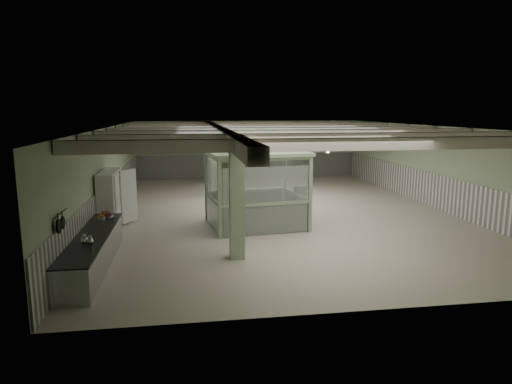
{
  "coord_description": "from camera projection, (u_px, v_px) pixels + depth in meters",
  "views": [
    {
      "loc": [
        -3.92,
        -18.8,
        4.3
      ],
      "look_at": [
        -1.39,
        -2.43,
        1.3
      ],
      "focal_mm": 32.0,
      "sensor_mm": 36.0,
      "label": 1
    }
  ],
  "objects": [
    {
      "name": "pitcher_near",
      "position": [
        84.0,
        240.0,
        11.59
      ],
      "size": [
        0.24,
        0.26,
        0.27
      ],
      "primitive_type": null,
      "rotation": [
        0.0,
        0.0,
        0.38
      ],
      "color": "#B5B5BA",
      "rests_on": "prep_counter"
    },
    {
      "name": "beam_d",
      "position": [
        280.0,
        131.0,
        19.03
      ],
      "size": [
        13.9,
        0.35,
        0.32
      ],
      "primitive_type": "cube",
      "color": "beige",
      "rests_on": "ceiling"
    },
    {
      "name": "wall_left",
      "position": [
        109.0,
        173.0,
        18.26
      ],
      "size": [
        0.02,
        20.0,
        3.6
      ],
      "primitive_type": "cube",
      "color": "#AEC09A",
      "rests_on": "floor"
    },
    {
      "name": "wall_back",
      "position": [
        248.0,
        149.0,
        29.04
      ],
      "size": [
        14.0,
        0.02,
        3.6
      ],
      "primitive_type": "cube",
      "color": "#AEC09A",
      "rests_on": "floor"
    },
    {
      "name": "wall_front",
      "position": [
        376.0,
        230.0,
        9.59
      ],
      "size": [
        14.0,
        0.02,
        3.6
      ],
      "primitive_type": "cube",
      "color": "#AEC09A",
      "rests_on": "floor"
    },
    {
      "name": "wainscot_right",
      "position": [
        431.0,
        189.0,
        20.55
      ],
      "size": [
        0.05,
        19.9,
        1.5
      ],
      "primitive_type": "cube",
      "color": "white",
      "rests_on": "floor"
    },
    {
      "name": "wall_right",
      "position": [
        433.0,
        166.0,
        20.37
      ],
      "size": [
        0.02,
        20.0,
        3.6
      ],
      "primitive_type": "cube",
      "color": "#AEC09A",
      "rests_on": "floor"
    },
    {
      "name": "pendant_back",
      "position": [
        268.0,
        133.0,
        24.52
      ],
      "size": [
        0.44,
        0.44,
        0.22
      ],
      "primitive_type": "cone",
      "rotation": [
        3.14,
        0.0,
        0.0
      ],
      "color": "#344433",
      "rests_on": "ceiling"
    },
    {
      "name": "wainscot_back",
      "position": [
        248.0,
        166.0,
        29.2
      ],
      "size": [
        13.9,
        0.05,
        1.5
      ],
      "primitive_type": "cube",
      "color": "white",
      "rests_on": "floor"
    },
    {
      "name": "skillet_far",
      "position": [
        63.0,
        223.0,
        10.92
      ],
      "size": [
        0.04,
        0.31,
        0.31
      ],
      "primitive_type": "cylinder",
      "rotation": [
        0.0,
        1.57,
        0.0
      ],
      "color": "black",
      "rests_on": "hook_rail"
    },
    {
      "name": "filing_cabinet",
      "position": [
        300.0,
        203.0,
        17.71
      ],
      "size": [
        0.65,
        0.78,
        1.43
      ],
      "primitive_type": "cube",
      "rotation": [
        0.0,
        0.0,
        -0.34
      ],
      "color": "#5A5C4C",
      "rests_on": "floor"
    },
    {
      "name": "column_a",
      "position": [
        237.0,
        198.0,
        13.11
      ],
      "size": [
        0.42,
        0.42,
        3.6
      ],
      "primitive_type": "cube",
      "color": "#A9BE99",
      "rests_on": "floor"
    },
    {
      "name": "hook_rail",
      "position": [
        60.0,
        214.0,
        10.88
      ],
      "size": [
        0.02,
        1.2,
        0.02
      ],
      "primitive_type": "cylinder",
      "rotation": [
        1.57,
        0.0,
        0.0
      ],
      "color": "black",
      "rests_on": "wall_left"
    },
    {
      "name": "beam_f",
      "position": [
        261.0,
        127.0,
        23.89
      ],
      "size": [
        13.9,
        0.35,
        0.32
      ],
      "primitive_type": "cube",
      "color": "beige",
      "rests_on": "ceiling"
    },
    {
      "name": "pendant_front",
      "position": [
        328.0,
        150.0,
        14.31
      ],
      "size": [
        0.44,
        0.44,
        0.22
      ],
      "primitive_type": "cone",
      "rotation": [
        3.14,
        0.0,
        0.0
      ],
      "color": "#344433",
      "rests_on": "ceiling"
    },
    {
      "name": "walkin_cooler",
      "position": [
        111.0,
        201.0,
        16.43
      ],
      "size": [
        0.98,
        2.28,
        2.09
      ],
      "color": "white",
      "rests_on": "floor"
    },
    {
      "name": "veg_colander",
      "position": [
        107.0,
        215.0,
        14.44
      ],
      "size": [
        0.64,
        0.64,
        0.22
      ],
      "primitive_type": null,
      "rotation": [
        0.0,
        0.0,
        -0.4
      ],
      "color": "#424146",
      "rests_on": "prep_counter"
    },
    {
      "name": "beam_b",
      "position": [
        313.0,
        138.0,
        14.17
      ],
      "size": [
        13.9,
        0.35,
        0.32
      ],
      "primitive_type": "cube",
      "color": "beige",
      "rests_on": "ceiling"
    },
    {
      "name": "column_d",
      "position": [
        210.0,
        153.0,
        26.72
      ],
      "size": [
        0.42,
        0.42,
        3.6
      ],
      "primitive_type": "cube",
      "color": "#A9BE99",
      "rests_on": "floor"
    },
    {
      "name": "pendant_mid",
      "position": [
        289.0,
        139.0,
        19.66
      ],
      "size": [
        0.44,
        0.44,
        0.22
      ],
      "primitive_type": "cone",
      "rotation": [
        3.14,
        0.0,
        0.0
      ],
      "color": "#344433",
      "rests_on": "ceiling"
    },
    {
      "name": "orange_bowl",
      "position": [
        102.0,
        218.0,
        14.25
      ],
      "size": [
        0.32,
        0.32,
        0.09
      ],
      "primitive_type": "cylinder",
      "rotation": [
        0.0,
        0.0,
        0.25
      ],
      "color": "#B2B2B7",
      "rests_on": "prep_counter"
    },
    {
      "name": "beam_c",
      "position": [
        294.0,
        134.0,
        16.6
      ],
      "size": [
        13.9,
        0.35,
        0.32
      ],
      "primitive_type": "cube",
      "color": "beige",
      "rests_on": "ceiling"
    },
    {
      "name": "column_c",
      "position": [
        215.0,
        160.0,
        22.83
      ],
      "size": [
        0.42,
        0.42,
        3.6
      ],
      "primitive_type": "cube",
      "color": "#A9BE99",
      "rests_on": "floor"
    },
    {
      "name": "beam_a",
      "position": [
        339.0,
        144.0,
        11.74
      ],
      "size": [
        13.9,
        0.35,
        0.32
      ],
      "primitive_type": "cube",
      "color": "beige",
      "rests_on": "ceiling"
    },
    {
      "name": "column_b",
      "position": [
        223.0,
        174.0,
        17.97
      ],
      "size": [
        0.42,
        0.42,
        3.6
      ],
      "primitive_type": "cube",
      "color": "#A9BE99",
      "rests_on": "floor"
    },
    {
      "name": "prep_counter",
      "position": [
        92.0,
        251.0,
        12.53
      ],
      "size": [
        0.94,
        5.4,
        0.91
      ],
      "color": "#B5B5BA",
      "rests_on": "floor"
    },
    {
      "name": "wainscot_left",
      "position": [
        111.0,
        199.0,
        18.46
      ],
      "size": [
        0.05,
        19.9,
        1.5
      ],
      "primitive_type": "cube",
      "color": "white",
      "rests_on": "floor"
    },
    {
      "name": "beam_g",
      "position": [
        254.0,
        125.0,
        26.32
      ],
      "size": [
        13.9,
        0.35,
        0.32
      ],
      "primitive_type": "cube",
      "color": "beige",
      "rests_on": "ceiling"
    },
    {
      "name": "girder",
      "position": [
        220.0,
        132.0,
        18.66
      ],
      "size": [
        0.45,
        19.9,
        0.4
      ],
      "primitive_type": "cube",
      "color": "beige",
      "rests_on": "ceiling"
    },
    {
      "name": "pitcher_far",
      "position": [
        90.0,
        241.0,
        11.56
      ],
      "size": [
        0.2,
        0.22,
        0.25
      ],
      "primitive_type": null,
      "rotation": [
        0.0,
        0.0,
        -0.2
      ],
      "color": "#B5B5BA",
      "rests_on": "prep_counter"
    },
    {
      "name": "beam_e",
      "position": [
        269.0,
        129.0,
        21.46
      ],
      "size": [
        13.9,
        0.35,
        0.32
      ],
      "primitive_type": "cube",
      "color": "beige",
      "rests_on": "ceiling"
    },
    {
      "name": "floor",
      "position": [
        279.0,
        211.0,
        19.64
      ],
      "size": [
        20.0,
        20.0,
        0.0
      ],
      "primitive_type": "plane",
      "color": "beige",
      "rests_on": "ground"
    },
    {
      "name": "skillet_near",
      "position": [
        59.0,
        227.0,
        10.56
      ],
      "size": [
        0.04,
        0.33,
        0.33
      ],
      "primitive_type": "cylinder",
      "rotation": [
        0.0,
        1.57,
        0.0
      ],
      "color": "black",
      "rests_on": "hook_rail"
    },
    {
      "name": "ceiling",
      "position": [
        280.0,
        127.0,
        19.0
      ],
      "size": [
        14.0,
        20.0,
        0.02
      ],
      "primitive_type": "cube",
      "color": "silver",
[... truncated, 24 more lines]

